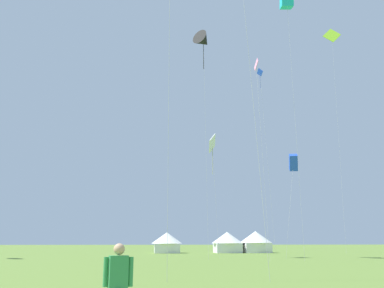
# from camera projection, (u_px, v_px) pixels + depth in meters

# --- Properties ---
(kite_white_diamond) EXTENTS (1.01, 2.25, 13.93)m
(kite_white_diamond) POSITION_uv_depth(u_px,v_px,m) (212.00, 145.00, 46.78)
(kite_white_diamond) COLOR white
(kite_white_diamond) RESTS_ON ground
(kite_pink_diamond) EXTENTS (0.35, 2.79, 20.40)m
(kite_pink_diamond) POSITION_uv_depth(u_px,v_px,m) (257.00, 72.00, 41.92)
(kite_pink_diamond) COLOR pink
(kite_pink_diamond) RESTS_ON ground
(kite_black_delta) EXTENTS (2.85, 3.84, 26.18)m
(kite_black_delta) POSITION_uv_depth(u_px,v_px,m) (203.00, 41.00, 48.39)
(kite_black_delta) COLOR black
(kite_black_delta) RESTS_ON ground
(kite_blue_box) EXTENTS (2.73, 2.57, 11.65)m
(kite_blue_box) POSITION_uv_depth(u_px,v_px,m) (293.00, 163.00, 46.95)
(kite_blue_box) COLOR blue
(kite_blue_box) RESTS_ON ground
(kite_lime_diamond) EXTENTS (3.19, 2.25, 38.14)m
(kite_lime_diamond) POSITION_uv_depth(u_px,v_px,m) (332.00, 37.00, 70.57)
(kite_lime_diamond) COLOR #99DB2D
(kite_lime_diamond) RESTS_ON ground
(kite_blue_diamond) EXTENTS (1.16, 2.14, 30.31)m
(kite_blue_diamond) POSITION_uv_depth(u_px,v_px,m) (261.00, 83.00, 68.24)
(kite_blue_diamond) COLOR blue
(kite_blue_diamond) RESTS_ON ground
(festival_tent_center) EXTENTS (4.68, 4.68, 3.04)m
(festival_tent_center) POSITION_uv_depth(u_px,v_px,m) (167.00, 242.00, 61.46)
(festival_tent_center) COLOR white
(festival_tent_center) RESTS_ON ground
(festival_tent_right) EXTENTS (4.82, 4.82, 3.13)m
(festival_tent_right) POSITION_uv_depth(u_px,v_px,m) (227.00, 241.00, 62.49)
(festival_tent_right) COLOR white
(festival_tent_right) RESTS_ON ground
(festival_tent_left) EXTENTS (5.01, 5.01, 3.26)m
(festival_tent_left) POSITION_uv_depth(u_px,v_px,m) (256.00, 241.00, 63.01)
(festival_tent_left) COLOR white
(festival_tent_left) RESTS_ON ground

